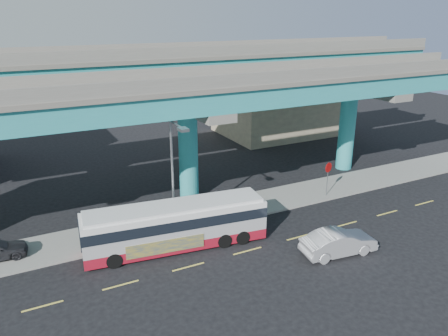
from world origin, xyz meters
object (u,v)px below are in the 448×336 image
transit_bus (176,224)px  sedan (339,242)px  street_lamp (175,162)px  stop_sign (328,172)px

transit_bus → sedan: size_ratio=2.37×
sedan → street_lamp: street_lamp is taller
transit_bus → stop_sign: (13.68, 1.99, 0.58)m
sedan → stop_sign: (5.13, 7.30, 1.41)m
street_lamp → sedan: bearing=-39.4°
street_lamp → stop_sign: street_lamp is taller
street_lamp → stop_sign: (13.11, 0.74, -3.03)m
transit_bus → street_lamp: street_lamp is taller
stop_sign → transit_bus: bearing=-164.8°
transit_bus → street_lamp: 3.87m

